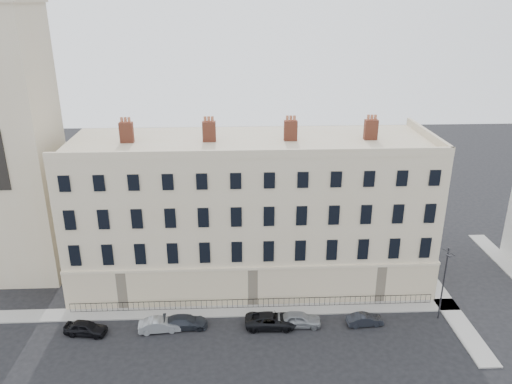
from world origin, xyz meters
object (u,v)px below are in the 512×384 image
at_px(car_c, 185,322).
at_px(streetlamp, 444,281).
at_px(car_b, 160,325).
at_px(car_e, 299,319).
at_px(car_a, 86,328).
at_px(car_f, 365,320).
at_px(car_d, 271,320).

distance_m(car_c, streetlamp, 23.89).
height_order(car_b, car_e, car_e).
xyz_separation_m(car_b, streetlamp, (25.90, 0.62, 3.49)).
relative_size(car_a, car_b, 1.00).
height_order(car_b, car_f, car_b).
bearing_deg(car_a, car_d, -79.53).
distance_m(car_e, streetlamp, 13.65).
bearing_deg(car_f, car_d, 84.31).
distance_m(car_b, car_f, 18.73).
height_order(car_d, streetlamp, streetlamp).
bearing_deg(car_b, car_c, -86.01).
bearing_deg(car_d, car_b, 92.46).
xyz_separation_m(car_a, streetlamp, (32.44, 0.79, 3.46)).
bearing_deg(car_d, car_c, 89.85).
bearing_deg(car_b, car_f, -95.68).
distance_m(car_a, car_b, 6.54).
height_order(car_a, car_b, car_a).
xyz_separation_m(car_e, car_f, (6.04, -0.16, -0.13)).
relative_size(car_d, car_f, 1.42).
height_order(car_a, car_e, car_e).
relative_size(car_a, car_e, 0.94).
bearing_deg(car_d, streetlamp, -86.62).
bearing_deg(car_d, car_f, -89.19).
distance_m(car_b, car_e, 12.70).
relative_size(car_b, car_e, 0.94).
bearing_deg(car_e, car_a, 94.85).
bearing_deg(car_e, car_f, -87.73).
height_order(car_b, streetlamp, streetlamp).
xyz_separation_m(car_c, car_f, (16.47, -0.37, -0.04)).
bearing_deg(car_f, streetlamp, -90.04).
bearing_deg(streetlamp, car_f, 161.25).
distance_m(car_d, car_f, 8.64).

